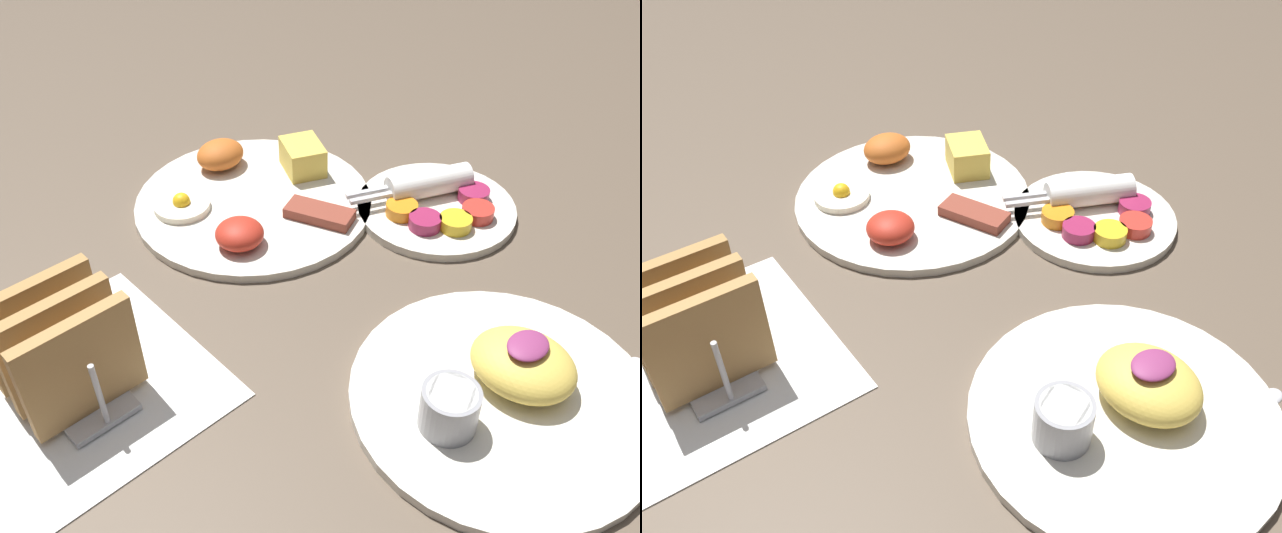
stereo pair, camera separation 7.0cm
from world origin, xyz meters
The scene contains 7 objects.
ground_plane centered at (0.00, 0.00, 0.00)m, with size 3.00×3.00×0.00m, color brown.
napkin_flat centered at (-0.22, 0.09, 0.00)m, with size 0.22×0.22×0.00m.
plate_breakfast centered at (0.07, 0.20, 0.01)m, with size 0.27×0.27×0.05m.
plate_condiments centered at (0.22, 0.05, 0.01)m, with size 0.18×0.18×0.04m.
plate_foreground centered at (0.04, -0.17, 0.01)m, with size 0.26×0.26×0.06m.
toast_rack centered at (-0.22, 0.09, 0.05)m, with size 0.10×0.12×0.10m.
teaspoon centered at (0.16, -0.20, 0.00)m, with size 0.04×0.13×0.01m.
Camera 2 is at (-0.29, -0.39, 0.48)m, focal length 40.00 mm.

